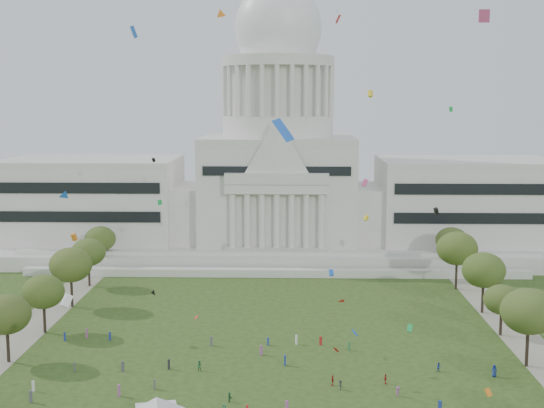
{
  "coord_description": "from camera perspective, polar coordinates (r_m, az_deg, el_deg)",
  "views": [
    {
      "loc": [
        3.87,
        -107.71,
        45.34
      ],
      "look_at": [
        0.0,
        45.0,
        24.0
      ],
      "focal_mm": 50.0,
      "sensor_mm": 36.0,
      "label": 1
    }
  ],
  "objects": [
    {
      "name": "path_right",
      "position": [
        151.55,
        18.59,
        -9.88
      ],
      "size": [
        8.0,
        160.0,
        0.04
      ],
      "primitive_type": "cube",
      "color": "gray",
      "rests_on": "ground"
    },
    {
      "name": "path_left",
      "position": [
        153.98,
        -18.58,
        -9.59
      ],
      "size": [
        8.0,
        160.0,
        0.04
      ],
      "primitive_type": "cube",
      "color": "gray",
      "rests_on": "ground"
    },
    {
      "name": "person_2",
      "position": [
        132.42,
        12.46,
        -11.9
      ],
      "size": [
        0.86,
        0.63,
        1.59
      ],
      "primitive_type": "imported",
      "rotation": [
        0.0,
        0.0,
        0.22
      ],
      "color": "navy",
      "rests_on": "ground"
    },
    {
      "name": "person_5",
      "position": [
        117.7,
        -3.21,
        -14.32
      ],
      "size": [
        1.1,
        1.52,
        1.53
      ],
      "primitive_type": "imported",
      "rotation": [
        0.0,
        0.0,
        2.0
      ],
      "color": "#33723F",
      "rests_on": "ground"
    },
    {
      "name": "ground",
      "position": [
        116.93,
        -0.58,
        -14.86
      ],
      "size": [
        400.0,
        400.0,
        0.0
      ],
      "primitive_type": "plane",
      "color": "#2C4418",
      "rests_on": "ground"
    },
    {
      "name": "row_tree_l_4",
      "position": [
        170.98,
        -14.92,
        -4.46
      ],
      "size": [
        9.29,
        9.29,
        13.21
      ],
      "color": "black",
      "rests_on": "ground"
    },
    {
      "name": "row_tree_r_3",
      "position": [
        152.73,
        16.92,
        -6.91
      ],
      "size": [
        7.01,
        7.01,
        9.98
      ],
      "color": "black",
      "rests_on": "ground"
    },
    {
      "name": "row_tree_l_3",
      "position": [
        154.07,
        -16.84,
        -6.34
      ],
      "size": [
        8.12,
        8.12,
        11.55
      ],
      "color": "black",
      "rests_on": "ground"
    },
    {
      "name": "kite_swarm",
      "position": [
        114.55,
        -0.1,
        0.56
      ],
      "size": [
        90.05,
        108.43,
        59.84
      ],
      "color": "green",
      "rests_on": "ground"
    },
    {
      "name": "person_9",
      "position": [
        121.08,
        9.47,
        -13.74
      ],
      "size": [
        1.14,
        1.08,
        1.61
      ],
      "primitive_type": "imported",
      "rotation": [
        0.0,
        0.0,
        0.7
      ],
      "color": "#994C8C",
      "rests_on": "ground"
    },
    {
      "name": "person_3",
      "position": [
        122.48,
        5.16,
        -13.42
      ],
      "size": [
        0.66,
        1.06,
        1.53
      ],
      "primitive_type": "imported",
      "rotation": [
        0.0,
        0.0,
        4.87
      ],
      "color": "#26262B",
      "rests_on": "ground"
    },
    {
      "name": "person_0",
      "position": [
        132.31,
        16.39,
        -11.95
      ],
      "size": [
        1.2,
        1.08,
        2.05
      ],
      "primitive_type": "imported",
      "rotation": [
        0.0,
        0.0,
        5.73
      ],
      "color": "navy",
      "rests_on": "ground"
    },
    {
      "name": "row_tree_r_4",
      "position": [
        166.91,
        15.65,
        -4.82
      ],
      "size": [
        9.19,
        9.19,
        13.06
      ],
      "color": "black",
      "rests_on": "ground"
    },
    {
      "name": "row_tree_r_5",
      "position": [
        185.67,
        13.77,
        -3.28
      ],
      "size": [
        9.82,
        9.82,
        13.96
      ],
      "color": "black",
      "rests_on": "ground"
    },
    {
      "name": "row_tree_l_6",
      "position": [
        206.64,
        -12.8,
        -2.58
      ],
      "size": [
        8.19,
        8.19,
        11.64
      ],
      "color": "black",
      "rests_on": "ground"
    },
    {
      "name": "row_tree_r_2",
      "position": [
        136.23,
        18.77,
        -7.66
      ],
      "size": [
        9.55,
        9.55,
        13.58
      ],
      "color": "black",
      "rests_on": "ground"
    },
    {
      "name": "capitol",
      "position": [
        222.53,
        0.45,
        2.01
      ],
      "size": [
        160.0,
        64.5,
        91.3
      ],
      "color": "beige",
      "rests_on": "ground"
    },
    {
      "name": "row_tree_l_2",
      "position": [
        139.21,
        -19.37,
        -7.85
      ],
      "size": [
        8.42,
        8.42,
        11.97
      ],
      "color": "black",
      "rests_on": "ground"
    },
    {
      "name": "person_8",
      "position": [
        130.27,
        -5.51,
        -12.03
      ],
      "size": [
        0.9,
        0.59,
        1.8
      ],
      "primitive_type": "imported",
      "rotation": [
        0.0,
        0.0,
        3.2
      ],
      "color": "#33723F",
      "rests_on": "ground"
    },
    {
      "name": "distant_crowd",
      "position": [
        129.67,
        -6.34,
        -12.16
      ],
      "size": [
        68.15,
        35.91,
        1.89
      ],
      "color": "#994C8C",
      "rests_on": "ground"
    },
    {
      "name": "person_4",
      "position": [
        124.0,
        4.58,
        -13.1
      ],
      "size": [
        0.58,
        1.02,
        1.71
      ],
      "primitive_type": "imported",
      "rotation": [
        0.0,
        0.0,
        4.74
      ],
      "color": "#B21E1E",
      "rests_on": "ground"
    },
    {
      "name": "event_tent",
      "position": [
        109.56,
        -8.68,
        -14.61
      ],
      "size": [
        9.69,
        9.69,
        4.47
      ],
      "color": "#4C4C4C",
      "rests_on": "ground"
    },
    {
      "name": "row_tree_l_5",
      "position": [
        188.98,
        -13.66,
        -3.54
      ],
      "size": [
        8.33,
        8.33,
        11.85
      ],
      "color": "black",
      "rests_on": "ground"
    },
    {
      "name": "person_10",
      "position": [
        125.55,
        8.54,
        -12.91
      ],
      "size": [
        0.6,
        1.0,
        1.65
      ],
      "primitive_type": "imported",
      "rotation": [
        0.0,
        0.0,
        1.5
      ],
      "color": "#B21E1E",
      "rests_on": "ground"
    },
    {
      "name": "row_tree_r_6",
      "position": [
        203.67,
        13.37,
        -2.68
      ],
      "size": [
        8.42,
        8.42,
        11.97
      ],
      "color": "black",
      "rests_on": "ground"
    }
  ]
}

